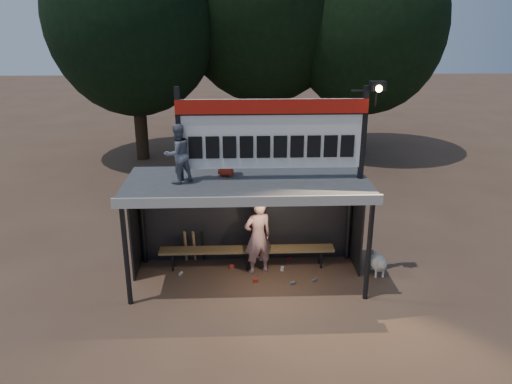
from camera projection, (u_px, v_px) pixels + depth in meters
ground at (248, 279)px, 11.05m from camera, size 80.00×80.00×0.00m
player at (258, 237)px, 11.05m from camera, size 0.75×0.62×1.77m
child_a at (178, 154)px, 9.89m from camera, size 0.74×0.71×1.20m
child_b at (226, 154)px, 10.36m from camera, size 0.54×0.43×0.96m
dugout_shelter at (247, 197)px, 10.66m from camera, size 5.10×2.08×2.32m
scoreboard_assembly at (275, 131)px, 9.95m from camera, size 4.10×0.27×1.99m
bench at (247, 250)px, 11.42m from camera, size 4.00×0.35×0.48m
tree_left at (132, 15)px, 18.46m from camera, size 6.46×6.46×9.27m
tree_right at (369, 24)px, 19.38m from camera, size 6.08×6.08×8.72m
dog at (378, 263)px, 11.16m from camera, size 0.36×0.81×0.49m
bats at (194, 246)px, 11.63m from camera, size 0.47×0.33×0.84m
litter at (263, 271)px, 11.33m from camera, size 3.08×1.27×0.08m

